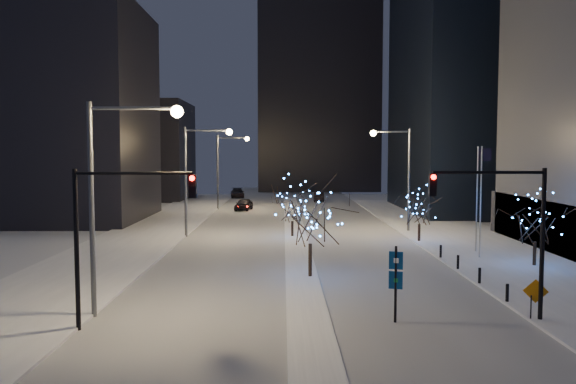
{
  "coord_description": "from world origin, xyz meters",
  "views": [
    {
      "loc": [
        -1.15,
        -23.85,
        7.67
      ],
      "look_at": [
        -0.81,
        14.32,
        5.0
      ],
      "focal_mm": 35.0,
      "sensor_mm": 36.0,
      "label": 1
    }
  ],
  "objects_px": {
    "street_lamp_w_near": "(114,178)",
    "street_lamp_w_mid": "(197,166)",
    "construction_sign": "(536,295)",
    "holiday_tree_median_near": "(310,214)",
    "street_lamp_w_far": "(225,162)",
    "traffic_signal_west": "(112,221)",
    "holiday_tree_plaza_far": "(420,207)",
    "car_near": "(244,204)",
    "street_lamp_east": "(400,166)",
    "holiday_tree_median_far": "(292,207)",
    "holiday_tree_plaza_near": "(536,220)",
    "car_far": "(237,193)",
    "traffic_signal_east": "(508,218)",
    "car_mid": "(319,197)",
    "wayfinding_sign": "(396,276)"
  },
  "relations": [
    {
      "from": "car_far",
      "to": "traffic_signal_east",
      "type": "bearing_deg",
      "value": -82.32
    },
    {
      "from": "car_near",
      "to": "holiday_tree_median_near",
      "type": "height_order",
      "value": "holiday_tree_median_near"
    },
    {
      "from": "street_lamp_w_near",
      "to": "street_lamp_w_far",
      "type": "xyz_separation_m",
      "value": [
        0.0,
        50.0,
        0.0
      ]
    },
    {
      "from": "traffic_signal_west",
      "to": "holiday_tree_plaza_near",
      "type": "distance_m",
      "value": 27.57
    },
    {
      "from": "car_mid",
      "to": "holiday_tree_median_far",
      "type": "bearing_deg",
      "value": 84.1
    },
    {
      "from": "holiday_tree_median_near",
      "to": "holiday_tree_median_far",
      "type": "height_order",
      "value": "holiday_tree_median_near"
    },
    {
      "from": "street_lamp_w_near",
      "to": "street_lamp_w_mid",
      "type": "height_order",
      "value": "same"
    },
    {
      "from": "traffic_signal_west",
      "to": "holiday_tree_plaza_far",
      "type": "distance_m",
      "value": 30.36
    },
    {
      "from": "traffic_signal_west",
      "to": "holiday_tree_plaza_far",
      "type": "xyz_separation_m",
      "value": [
        18.94,
        23.67,
        -1.71
      ]
    },
    {
      "from": "street_lamp_w_mid",
      "to": "wayfinding_sign",
      "type": "bearing_deg",
      "value": -63.69
    },
    {
      "from": "holiday_tree_plaza_near",
      "to": "street_lamp_w_mid",
      "type": "bearing_deg",
      "value": 150.75
    },
    {
      "from": "wayfinding_sign",
      "to": "construction_sign",
      "type": "distance_m",
      "value": 6.45
    },
    {
      "from": "street_lamp_w_far",
      "to": "holiday_tree_median_far",
      "type": "relative_size",
      "value": 2.42
    },
    {
      "from": "street_lamp_w_near",
      "to": "street_lamp_w_far",
      "type": "distance_m",
      "value": 50.0
    },
    {
      "from": "car_mid",
      "to": "holiday_tree_median_far",
      "type": "relative_size",
      "value": 1.08
    },
    {
      "from": "construction_sign",
      "to": "holiday_tree_median_near",
      "type": "bearing_deg",
      "value": 155.61
    },
    {
      "from": "holiday_tree_median_near",
      "to": "holiday_tree_plaza_near",
      "type": "height_order",
      "value": "holiday_tree_median_near"
    },
    {
      "from": "street_lamp_w_mid",
      "to": "traffic_signal_west",
      "type": "height_order",
      "value": "street_lamp_w_mid"
    },
    {
      "from": "traffic_signal_east",
      "to": "car_near",
      "type": "bearing_deg",
      "value": 107.1
    },
    {
      "from": "construction_sign",
      "to": "street_lamp_w_near",
      "type": "bearing_deg",
      "value": -164.91
    },
    {
      "from": "street_lamp_w_far",
      "to": "traffic_signal_west",
      "type": "bearing_deg",
      "value": -89.45
    },
    {
      "from": "holiday_tree_median_far",
      "to": "street_lamp_east",
      "type": "bearing_deg",
      "value": 18.28
    },
    {
      "from": "street_lamp_east",
      "to": "car_near",
      "type": "bearing_deg",
      "value": 128.29
    },
    {
      "from": "traffic_signal_west",
      "to": "holiday_tree_median_near",
      "type": "relative_size",
      "value": 1.16
    },
    {
      "from": "car_mid",
      "to": "holiday_tree_plaza_far",
      "type": "height_order",
      "value": "holiday_tree_plaza_far"
    },
    {
      "from": "car_mid",
      "to": "holiday_tree_median_near",
      "type": "distance_m",
      "value": 54.49
    },
    {
      "from": "holiday_tree_median_far",
      "to": "street_lamp_w_near",
      "type": "bearing_deg",
      "value": -109.35
    },
    {
      "from": "street_lamp_w_mid",
      "to": "car_far",
      "type": "xyz_separation_m",
      "value": [
        -0.06,
        45.29,
        -5.71
      ]
    },
    {
      "from": "street_lamp_east",
      "to": "traffic_signal_west",
      "type": "relative_size",
      "value": 1.43
    },
    {
      "from": "car_near",
      "to": "holiday_tree_median_far",
      "type": "height_order",
      "value": "holiday_tree_median_far"
    },
    {
      "from": "street_lamp_w_near",
      "to": "car_mid",
      "type": "relative_size",
      "value": 2.23
    },
    {
      "from": "car_far",
      "to": "wayfinding_sign",
      "type": "relative_size",
      "value": 1.56
    },
    {
      "from": "street_lamp_w_mid",
      "to": "holiday_tree_plaza_near",
      "type": "relative_size",
      "value": 2.06
    },
    {
      "from": "street_lamp_east",
      "to": "holiday_tree_median_far",
      "type": "height_order",
      "value": "street_lamp_east"
    },
    {
      "from": "wayfinding_sign",
      "to": "street_lamp_w_mid",
      "type": "bearing_deg",
      "value": 134.02
    },
    {
      "from": "car_near",
      "to": "street_lamp_w_mid",
      "type": "bearing_deg",
      "value": -87.05
    },
    {
      "from": "car_near",
      "to": "construction_sign",
      "type": "bearing_deg",
      "value": -62.47
    },
    {
      "from": "street_lamp_w_near",
      "to": "holiday_tree_median_near",
      "type": "xyz_separation_m",
      "value": [
        9.44,
        7.97,
        -2.51
      ]
    },
    {
      "from": "street_lamp_w_far",
      "to": "holiday_tree_plaza_far",
      "type": "relative_size",
      "value": 2.15
    },
    {
      "from": "street_lamp_east",
      "to": "traffic_signal_east",
      "type": "height_order",
      "value": "street_lamp_east"
    },
    {
      "from": "street_lamp_w_near",
      "to": "construction_sign",
      "type": "xyz_separation_m",
      "value": [
        19.24,
        -0.93,
        -5.26
      ]
    },
    {
      "from": "street_lamp_w_mid",
      "to": "street_lamp_w_near",
      "type": "bearing_deg",
      "value": -90.0
    },
    {
      "from": "wayfinding_sign",
      "to": "holiday_tree_plaza_far",
      "type": "bearing_deg",
      "value": 91.51
    },
    {
      "from": "holiday_tree_median_far",
      "to": "holiday_tree_plaza_near",
      "type": "relative_size",
      "value": 0.85
    },
    {
      "from": "street_lamp_east",
      "to": "holiday_tree_plaza_far",
      "type": "bearing_deg",
      "value": -86.23
    },
    {
      "from": "holiday_tree_median_far",
      "to": "construction_sign",
      "type": "relative_size",
      "value": 2.28
    },
    {
      "from": "holiday_tree_median_far",
      "to": "holiday_tree_plaza_far",
      "type": "relative_size",
      "value": 0.89
    },
    {
      "from": "car_mid",
      "to": "holiday_tree_median_far",
      "type": "height_order",
      "value": "holiday_tree_median_far"
    },
    {
      "from": "street_lamp_w_far",
      "to": "street_lamp_w_mid",
      "type": "bearing_deg",
      "value": -90.0
    },
    {
      "from": "traffic_signal_east",
      "to": "holiday_tree_plaza_far",
      "type": "bearing_deg",
      "value": 86.06
    }
  ]
}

